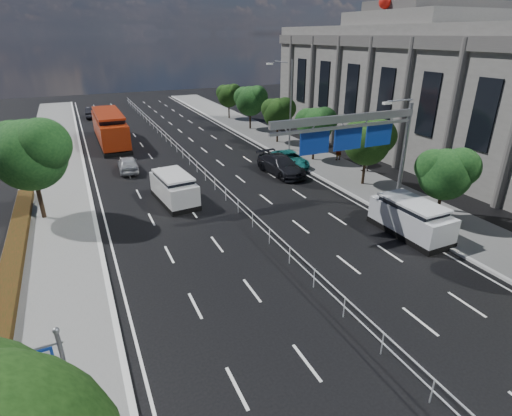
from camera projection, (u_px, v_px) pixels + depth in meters
ground at (367, 341)px, 15.89m from camera, size 160.00×160.00×0.00m
median_fence at (199, 169)px, 34.44m from camera, size 0.05×85.00×1.02m
toilet_sign at (47, 375)px, 10.55m from camera, size 1.62×0.18×4.34m
overhead_gantry at (359, 133)px, 24.59m from camera, size 10.24×0.38×7.45m
streetlight_far at (288, 100)px, 39.47m from camera, size 2.78×2.40×9.00m
civic_hall at (421, 87)px, 40.74m from camera, size 14.40×36.00×14.35m
near_tree_back at (30, 151)px, 24.48m from camera, size 4.84×4.51×6.69m
far_tree_c at (446, 171)px, 24.62m from camera, size 3.52×3.28×4.94m
far_tree_d at (368, 140)px, 30.76m from camera, size 3.85×3.59×5.34m
far_tree_e at (315, 124)px, 37.07m from camera, size 3.63×3.38×5.13m
far_tree_f at (278, 111)px, 43.35m from camera, size 3.52×3.28×5.02m
far_tree_g at (250, 99)px, 49.49m from camera, size 3.96×3.69×5.45m
far_tree_h at (229, 95)px, 55.88m from camera, size 3.41×3.18×4.91m
white_minivan at (174, 188)px, 28.63m from camera, size 2.58×5.09×2.13m
red_bus at (110, 127)px, 43.73m from camera, size 2.85×11.70×3.49m
near_car_silver at (128, 164)px, 35.21m from camera, size 1.87×4.12×1.37m
near_car_dark at (92, 112)px, 57.99m from camera, size 2.10×4.91×1.57m
silver_minivan at (411, 218)px, 23.97m from camera, size 2.26×5.19×2.14m
parked_car_teal at (290, 159)px, 36.57m from camera, size 2.63×5.03×1.35m
parked_car_dark at (281, 165)px, 34.49m from camera, size 2.77×5.71×1.60m
pedestrian_a at (339, 150)px, 37.79m from camera, size 0.78×0.57×1.97m
pedestrian_b at (364, 161)px, 34.89m from camera, size 1.05×0.95×1.76m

